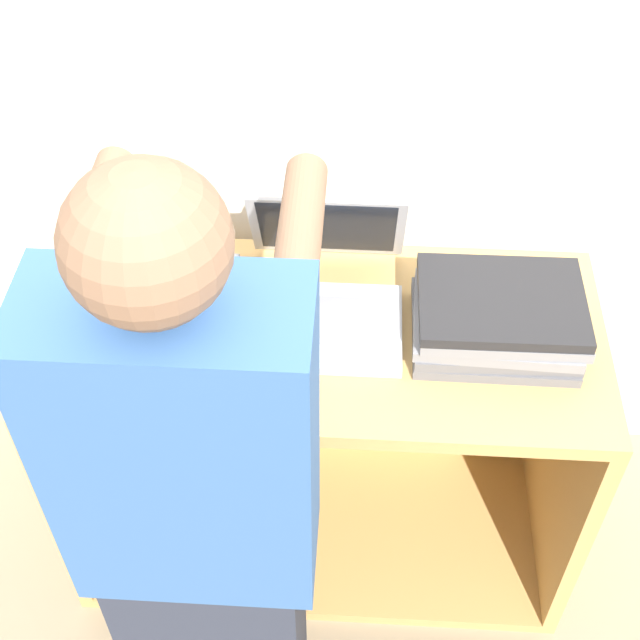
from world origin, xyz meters
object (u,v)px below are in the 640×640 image
laptop_stack_left (149,303)px  person (203,540)px  laptop_open (324,293)px  laptop_stack_right (497,318)px

laptop_stack_left → person: size_ratio=0.23×
person → laptop_stack_left: bearing=110.0°
laptop_open → person: (-0.18, -0.59, -0.04)m
laptop_stack_left → laptop_stack_right: same height
person → laptop_open: bearing=72.9°
laptop_stack_left → person: bearing=-70.0°
laptop_open → laptop_stack_left: bearing=-170.4°
laptop_stack_right → person: (-0.55, -0.52, -0.05)m
laptop_open → laptop_stack_right: size_ratio=1.04×
laptop_stack_right → person: person is taller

